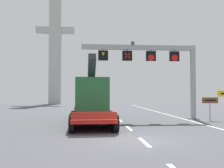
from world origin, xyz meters
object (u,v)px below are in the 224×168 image
Objects in this scene: overhead_lane_gantry at (154,60)px; heavy_haul_truck_red at (90,98)px; tourist_info_sign_brown at (210,103)px; bridge_pylon_distant at (55,43)px.

heavy_haul_truck_red is (-6.01, -1.01, -3.60)m from overhead_lane_gantry.
heavy_haul_truck_red is 6.88× the size of tourist_info_sign_brown.
overhead_lane_gantry is at bearing -70.08° from bridge_pylon_distant.
overhead_lane_gantry is at bearing 9.56° from heavy_haul_truck_red.
heavy_haul_truck_red is 10.72m from tourist_info_sign_brown.
overhead_lane_gantry is at bearing 162.07° from tourist_info_sign_brown.
tourist_info_sign_brown is 0.07× the size of bridge_pylon_distant.
heavy_haul_truck_red reaches higher than tourist_info_sign_brown.
heavy_haul_truck_red is at bearing 177.30° from tourist_info_sign_brown.
overhead_lane_gantry reaches higher than heavy_haul_truck_red.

